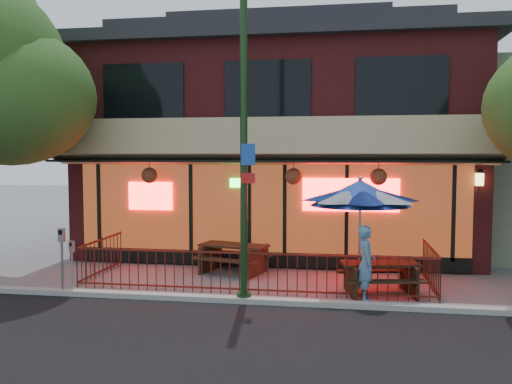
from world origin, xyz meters
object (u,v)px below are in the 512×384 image
at_px(patio_umbrella, 360,193).
at_px(pedestrian, 366,263).
at_px(parking_meter_far, 62,250).
at_px(picnic_table_right, 380,273).
at_px(street_light, 244,157).
at_px(parking_meter_near, 72,258).
at_px(picnic_table_left, 234,254).

bearing_deg(patio_umbrella, pedestrian, -84.03).
bearing_deg(parking_meter_far, picnic_table_right, 9.37).
bearing_deg(street_light, parking_meter_near, 179.96).
bearing_deg(picnic_table_left, street_light, -73.94).
height_order(picnic_table_left, patio_umbrella, patio_umbrella).
bearing_deg(parking_meter_far, parking_meter_near, 21.82).
bearing_deg(parking_meter_near, picnic_table_left, 41.03).
bearing_deg(patio_umbrella, street_light, -147.57).
bearing_deg(picnic_table_right, pedestrian, -119.25).
bearing_deg(picnic_table_left, pedestrian, -33.78).
bearing_deg(parking_meter_near, patio_umbrella, 13.70).
height_order(street_light, parking_meter_near, street_light).
bearing_deg(parking_meter_far, street_light, 1.06).
height_order(patio_umbrella, parking_meter_far, patio_umbrella).
distance_m(street_light, picnic_table_right, 4.12).
bearing_deg(pedestrian, patio_umbrella, 0.78).
xyz_separation_m(picnic_table_left, parking_meter_far, (-3.40, -2.86, 0.53)).
relative_size(street_light, patio_umbrella, 2.60).
bearing_deg(picnic_table_left, patio_umbrella, -19.97).
height_order(picnic_table_left, parking_meter_far, parking_meter_far).
bearing_deg(parking_meter_near, street_light, -0.04).
bearing_deg(patio_umbrella, parking_meter_near, -166.30).
xyz_separation_m(picnic_table_left, pedestrian, (3.41, -2.28, 0.32)).
height_order(pedestrian, parking_meter_far, pedestrian).
relative_size(pedestrian, parking_meter_far, 1.09).
distance_m(street_light, patio_umbrella, 3.08).
relative_size(picnic_table_left, patio_umbrella, 0.79).
height_order(picnic_table_right, parking_meter_far, parking_meter_far).
distance_m(picnic_table_right, patio_umbrella, 1.93).
bearing_deg(pedestrian, parking_meter_far, 89.68).
relative_size(picnic_table_right, patio_umbrella, 0.73).
height_order(patio_umbrella, pedestrian, patio_umbrella).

